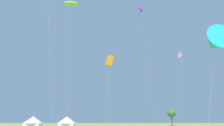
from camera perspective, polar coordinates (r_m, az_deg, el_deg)
name	(u,v)px	position (r m, az deg, el deg)	size (l,w,h in m)	color
kite_purple_box	(140,9)	(70.64, 6.99, 12.91)	(3.22, 2.01, 34.91)	purple
kite_lime_parafoil	(71,4)	(61.86, -9.98, 14.13)	(3.83, 3.42, 31.73)	#99DB2D
kite_orange_box	(109,61)	(46.38, -0.64, 0.51)	(1.76, 2.90, 14.88)	orange
kite_cyan_delta	(215,42)	(26.28, 24.03, 4.67)	(3.58, 3.01, 11.63)	#1EB7CC
kite_pink_diamond	(180,57)	(57.83, 16.34, 1.33)	(1.36, 2.26, 18.19)	pink
festival_tent_center	(33,122)	(63.48, -18.81, -13.55)	(4.86, 4.86, 3.16)	white
festival_tent_left	(67,122)	(61.75, -11.05, -14.06)	(4.77, 4.77, 3.10)	white
tree_distant_right	(171,113)	(98.12, 14.39, -11.86)	(3.38, 3.38, 6.68)	brown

